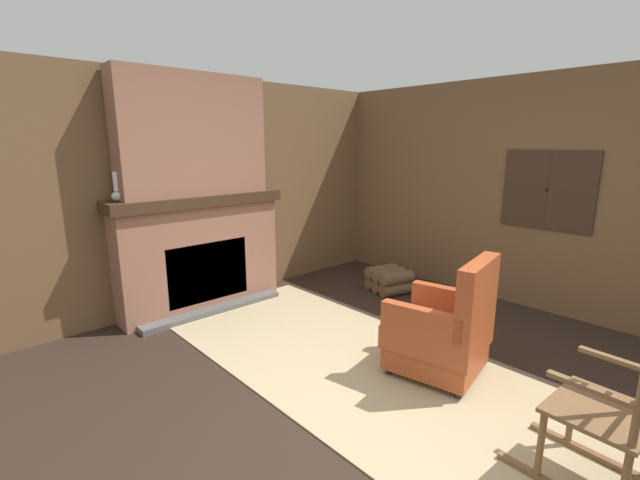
% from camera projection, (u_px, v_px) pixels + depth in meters
% --- Properties ---
extents(ground_plane, '(14.00, 14.00, 0.00)m').
position_uv_depth(ground_plane, '(377.00, 406.00, 2.97)').
color(ground_plane, '#2D2119').
extents(wood_panel_wall_left, '(0.06, 5.93, 2.49)m').
position_uv_depth(wood_panel_wall_left, '(189.00, 194.00, 4.63)').
color(wood_panel_wall_left, brown).
rests_on(wood_panel_wall_left, ground).
extents(wood_panel_wall_back, '(5.93, 0.09, 2.49)m').
position_uv_depth(wood_panel_wall_back, '(547.00, 195.00, 4.47)').
color(wood_panel_wall_back, brown).
rests_on(wood_panel_wall_back, ground).
extents(fireplace_hearth, '(0.54, 1.87, 1.25)m').
position_uv_depth(fireplace_hearth, '(201.00, 253.00, 4.62)').
color(fireplace_hearth, '#93604C').
rests_on(fireplace_hearth, ground).
extents(chimney_breast, '(0.29, 1.55, 1.22)m').
position_uv_depth(chimney_breast, '(193.00, 135.00, 4.35)').
color(chimney_breast, '#93604C').
rests_on(chimney_breast, fireplace_hearth).
extents(area_rug, '(3.89, 1.67, 0.01)m').
position_uv_depth(area_rug, '(356.00, 364.00, 3.51)').
color(area_rug, tan).
rests_on(area_rug, ground).
extents(armchair, '(0.80, 0.77, 0.96)m').
position_uv_depth(armchair, '(443.00, 332.00, 3.30)').
color(armchair, '#A84723').
rests_on(armchair, ground).
extents(rocking_chair, '(0.82, 0.51, 1.36)m').
position_uv_depth(rocking_chair, '(611.00, 413.00, 2.17)').
color(rocking_chair, brown).
rests_on(rocking_chair, ground).
extents(firewood_stack, '(0.57, 0.53, 0.29)m').
position_uv_depth(firewood_stack, '(389.00, 280.00, 5.23)').
color(firewood_stack, brown).
rests_on(firewood_stack, ground).
extents(oil_lamp_vase, '(0.12, 0.12, 0.28)m').
position_uv_depth(oil_lamp_vase, '(118.00, 191.00, 3.98)').
color(oil_lamp_vase, silver).
rests_on(oil_lamp_vase, fireplace_hearth).
extents(storage_case, '(0.17, 0.20, 0.15)m').
position_uv_depth(storage_case, '(228.00, 185.00, 4.75)').
color(storage_case, black).
rests_on(storage_case, fireplace_hearth).
extents(decorative_plate_on_mantel, '(0.06, 0.24, 0.24)m').
position_uv_depth(decorative_plate_on_mantel, '(196.00, 183.00, 4.52)').
color(decorative_plate_on_mantel, gold).
rests_on(decorative_plate_on_mantel, fireplace_hearth).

